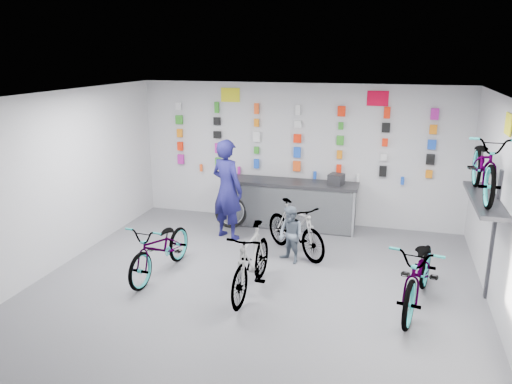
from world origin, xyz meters
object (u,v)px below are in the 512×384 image
(counter, at_px, (292,205))
(bike_service, at_px, (295,228))
(bike_left, at_px, (161,248))
(clerk, at_px, (227,189))
(customer, at_px, (291,235))
(bike_center, at_px, (251,261))
(bike_right, at_px, (420,273))

(counter, distance_m, bike_service, 1.47)
(bike_left, height_order, clerk, clerk)
(bike_left, xyz_separation_m, customer, (1.98, 1.08, 0.03))
(bike_center, height_order, bike_right, bike_right)
(counter, distance_m, clerk, 1.56)
(customer, bearing_deg, bike_service, 123.86)
(counter, xyz_separation_m, clerk, (-1.13, -0.95, 0.52))
(bike_left, relative_size, customer, 1.78)
(bike_center, distance_m, customer, 1.36)
(clerk, bearing_deg, bike_left, 99.92)
(bike_left, bearing_deg, bike_center, -3.27)
(bike_right, distance_m, customer, 2.40)
(bike_left, relative_size, bike_right, 0.88)
(counter, xyz_separation_m, customer, (0.34, -1.82, 0.03))
(bike_right, xyz_separation_m, clerk, (-3.60, 1.97, 0.46))
(clerk, bearing_deg, counter, -115.16)
(counter, bearing_deg, clerk, -139.75)
(counter, bearing_deg, bike_right, -49.83)
(counter, xyz_separation_m, bike_center, (-0.00, -3.15, 0.05))
(bike_center, distance_m, bike_right, 2.48)
(bike_left, bearing_deg, bike_service, 41.67)
(bike_center, bearing_deg, counter, 91.90)
(counter, height_order, clerk, clerk)
(counter, distance_m, customer, 1.86)
(counter, height_order, bike_right, bike_right)
(bike_center, bearing_deg, bike_service, 80.47)
(counter, bearing_deg, customer, -79.52)
(counter, bearing_deg, bike_left, -119.41)
(bike_center, bearing_deg, bike_right, 7.09)
(counter, distance_m, bike_left, 3.34)
(bike_left, distance_m, bike_service, 2.47)
(bike_service, height_order, customer, customer)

